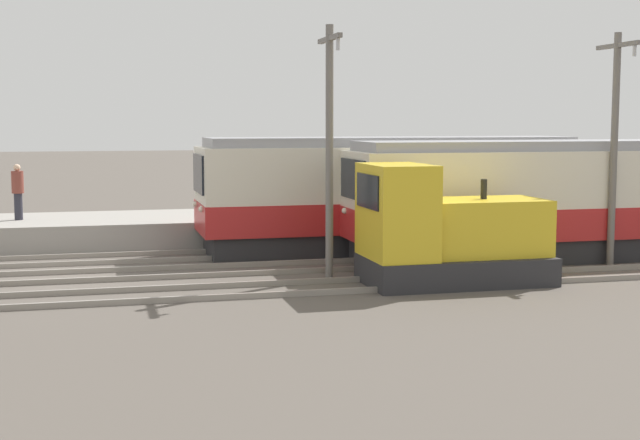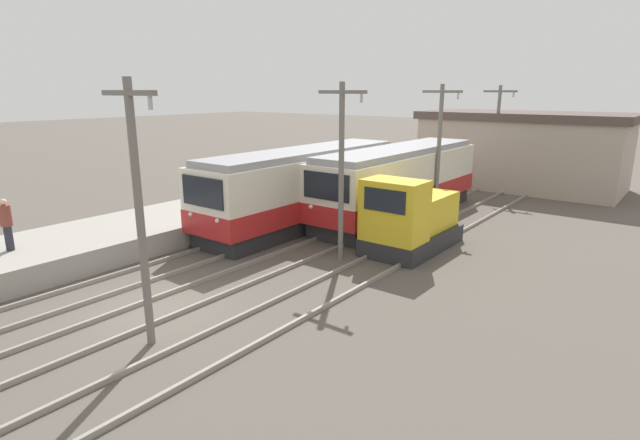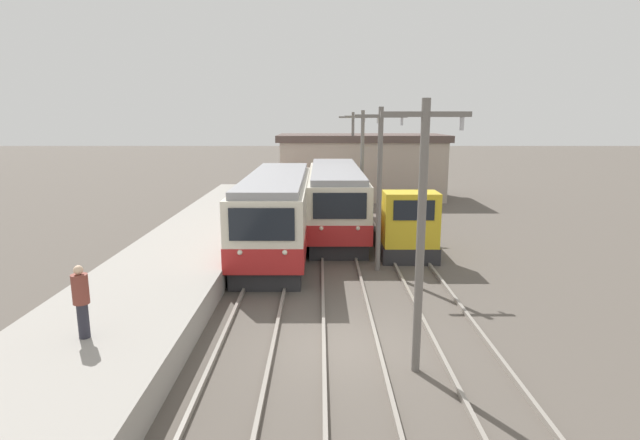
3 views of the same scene
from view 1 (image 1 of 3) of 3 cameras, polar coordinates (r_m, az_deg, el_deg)
ground_plane at (r=24.08m, az=-16.58°, el=-3.58°), size 200.00×200.00×0.00m
platform_left at (r=30.20m, az=-16.15°, el=-0.75°), size 4.50×54.00×0.88m
track_left at (r=26.63m, az=-16.37°, el=-2.49°), size 1.54×60.00×0.14m
track_center at (r=23.87m, az=-16.60°, el=-3.50°), size 1.54×60.00×0.14m
track_right at (r=20.92m, az=-16.92°, el=-4.88°), size 1.54×60.00×0.14m
commuter_train_left at (r=27.90m, az=4.55°, el=1.42°), size 2.84×12.08×3.55m
commuter_train_center at (r=26.94m, az=14.49°, el=1.00°), size 2.84×12.14×3.48m
shunting_locomotive at (r=22.37m, az=8.07°, el=-1.00°), size 2.40×4.62×3.00m
catenary_mast_mid at (r=22.77m, az=0.62°, el=5.09°), size 2.00×0.20×6.46m
catenary_mast_far at (r=26.10m, az=18.33°, el=4.94°), size 2.00×0.20×6.46m
person_on_platform at (r=30.14m, az=-18.78°, el=1.86°), size 0.38×0.38×1.79m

